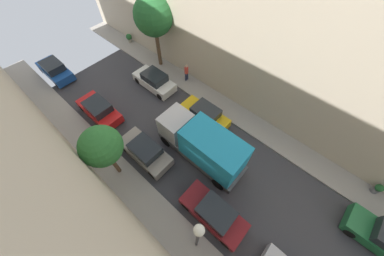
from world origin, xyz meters
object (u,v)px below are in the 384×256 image
delivery_truck (203,145)px  potted_plant_2 (378,189)px  parked_car_left_5 (55,70)px  parked_car_left_3 (145,151)px  lamp_post (198,236)px  potted_plant_0 (93,159)px  street_tree_1 (153,16)px  potted_plant_1 (129,38)px  parked_car_left_4 (99,110)px  pedestrian (186,72)px  parked_car_left_2 (214,213)px  street_tree_2 (101,146)px  parked_car_right_2 (204,115)px  parked_car_right_3 (154,81)px

delivery_truck → potted_plant_2: delivery_truck is taller
parked_car_left_5 → delivery_truck: delivery_truck is taller
parked_car_left_3 → lamp_post: 7.56m
potted_plant_0 → lamp_post: bearing=-83.7°
street_tree_1 → potted_plant_0: 12.48m
parked_car_left_5 → potted_plant_0: size_ratio=4.82×
potted_plant_1 → potted_plant_0: bearing=-138.3°
parked_car_left_4 → street_tree_1: bearing=7.7°
parked_car_left_3 → pedestrian: 8.60m
parked_car_left_2 → delivery_truck: (2.70, 3.16, 1.07)m
pedestrian → parked_car_left_3: bearing=-157.7°
street_tree_2 → delivery_truck: bearing=-37.3°
parked_car_right_2 → potted_plant_2: size_ratio=4.94×
parked_car_left_3 → potted_plant_1: size_ratio=4.59×
pedestrian → street_tree_1: size_ratio=0.26×
parked_car_left_3 → potted_plant_0: 3.74m
parked_car_left_4 → potted_plant_1: (8.23, 6.47, -0.05)m
street_tree_2 → potted_plant_0: bearing=112.5°
parked_car_left_3 → parked_car_left_4: (0.00, 5.79, 0.00)m
pedestrian → street_tree_2: (-10.05, -2.76, 2.62)m
parked_car_left_2 → parked_car_right_3: size_ratio=1.00×
parked_car_right_3 → street_tree_2: 9.22m
parked_car_left_2 → potted_plant_0: 9.16m
parked_car_left_3 → street_tree_2: street_tree_2 is taller
parked_car_right_2 → lamp_post: 9.69m
parked_car_left_2 → potted_plant_2: 10.95m
pedestrian → potted_plant_2: pedestrian is taller
parked_car_right_3 → street_tree_2: bearing=-149.3°
delivery_truck → street_tree_2: bearing=142.7°
parked_car_right_3 → street_tree_2: street_tree_2 is taller
parked_car_right_3 → potted_plant_2: parked_car_right_3 is taller
parked_car_left_4 → pedestrian: bearing=-17.7°
parked_car_right_2 → lamp_post: bearing=-143.0°
parked_car_left_2 → pedestrian: 12.45m
parked_car_left_2 → pedestrian: bearing=50.3°
parked_car_left_3 → delivery_truck: (2.70, -3.16, 1.07)m
street_tree_2 → potted_plant_2: (10.46, -13.89, -3.10)m
parked_car_left_3 → potted_plant_1: 14.77m
parked_car_left_2 → parked_car_right_3: bearing=64.4°
lamp_post → potted_plant_0: bearing=96.3°
parked_car_left_4 → parked_car_right_2: bearing=-51.8°
parked_car_left_4 → delivery_truck: size_ratio=0.64×
parked_car_left_4 → pedestrian: (7.95, -2.53, 0.35)m
parked_car_right_3 → lamp_post: size_ratio=0.73×
potted_plant_2 → parked_car_right_2: bearing=103.5°
pedestrian → street_tree_1: (-0.03, 3.60, 3.92)m
pedestrian → potted_plant_1: pedestrian is taller
potted_plant_0 → parked_car_left_4: bearing=49.8°
parked_car_left_2 → potted_plant_0: parked_car_left_2 is taller
parked_car_left_5 → potted_plant_2: 27.93m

